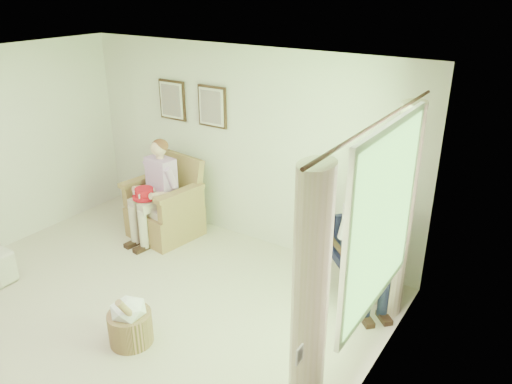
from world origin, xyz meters
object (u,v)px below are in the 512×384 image
wicker_armchair (166,211)px  wood_armchair (365,254)px  hatbox (130,321)px  red_hat (144,194)px  person_dark (362,238)px  person_wicker (157,184)px

wicker_armchair → wood_armchair: bearing=11.0°
hatbox → wicker_armchair: bearing=123.6°
red_hat → hatbox: red_hat is taller
person_dark → red_hat: bearing=141.0°
wood_armchair → person_wicker: (-2.85, -0.30, 0.30)m
person_wicker → person_dark: person_wicker is taller
person_dark → wicker_armchair: bearing=134.2°
wicker_armchair → person_dark: 2.88m
hatbox → person_dark: bearing=50.2°
person_wicker → hatbox: person_wicker is taller
person_dark → red_hat: size_ratio=4.26×
wood_armchair → person_dark: bearing=-135.8°
wicker_armchair → person_wicker: bearing=-82.1°
person_dark → red_hat: person_dark is taller
red_hat → person_dark: bearing=6.8°
red_hat → wicker_armchair: bearing=84.1°
wicker_armchair → person_wicker: (0.00, -0.14, 0.46)m
wicker_armchair → person_dark: bearing=7.9°
wood_armchair → person_dark: size_ratio=0.69×
person_wicker → wicker_armchair: bearing=97.9°
wicker_armchair → hatbox: (1.26, -1.90, -0.10)m
wicker_armchair → wood_armchair: 2.86m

